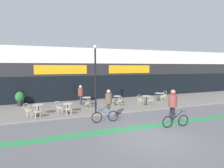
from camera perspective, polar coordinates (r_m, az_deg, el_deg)
The scene contains 26 objects.
ground_plane at distance 8.99m, azimuth 13.14°, elevation -16.73°, with size 120.00×120.00×0.00m, color #5B5B60.
sidewalk_slab at distance 15.29m, azimuth -1.81°, elevation -6.92°, with size 40.00×5.50×0.12m, color slate.
storefront_facade at distance 19.48m, azimuth -6.09°, elevation 3.30°, with size 40.00×4.06×5.20m.
bike_lane_stripe at distance 10.21m, azimuth 8.40°, elevation -13.83°, with size 36.00×0.70×0.01m, color #2D844C.
bistro_table_0 at distance 12.71m, azimuth -22.96°, elevation -7.20°, with size 0.73×0.73×0.76m.
bistro_table_1 at distance 12.78m, azimuth -14.22°, elevation -7.05°, with size 0.69×0.69×0.71m.
bistro_table_2 at distance 14.59m, azimuth -8.31°, elevation -5.15°, with size 0.73×0.73×0.77m.
bistro_table_3 at distance 15.03m, azimuth 1.65°, elevation -4.79°, with size 0.64×0.64×0.77m.
bistro_table_4 at distance 15.49m, azimuth 11.21°, elevation -4.58°, with size 0.79×0.79×0.76m.
bistro_table_5 at distance 17.61m, azimuth 15.06°, elevation -3.51°, with size 0.79×0.79×0.72m.
cafe_chair_0_near at distance 12.11m, azimuth -23.13°, elevation -7.99°, with size 0.41×0.58×0.90m.
cafe_chair_0_side at distance 12.78m, azimuth -25.77°, elevation -7.39°, with size 0.60×0.45×0.90m.
cafe_chair_1_near at distance 12.17m, azimuth -13.91°, elevation -7.62°, with size 0.43×0.59×0.90m.
cafe_chair_1_side at distance 12.74m, azimuth -17.04°, elevation -7.10°, with size 0.59×0.43×0.90m.
cafe_chair_2_near at distance 14.00m, azimuth -7.76°, elevation -5.74°, with size 0.45×0.60×0.90m.
cafe_chair_3_near at distance 14.47m, azimuth 2.58°, elevation -5.32°, with size 0.44×0.59×0.90m.
cafe_chair_3_side at distance 14.83m, azimuth -0.62°, elevation -5.04°, with size 0.59×0.44×0.90m.
cafe_chair_4_near at distance 14.97m, azimuth 12.43°, elevation -5.08°, with size 0.42×0.59×0.90m.
cafe_chair_4_side at distance 15.18m, azimuth 9.18°, elevation -4.86°, with size 0.58×0.40×0.90m.
cafe_chair_5_near at distance 17.10m, azimuth 16.24°, elevation -3.83°, with size 0.43×0.59×0.90m.
cafe_chair_5_side at distance 17.98m, azimuth 16.69°, elevation -3.38°, with size 0.60×0.45×0.90m.
planter_pot at distance 16.53m, azimuth -27.88°, elevation -4.05°, with size 0.72×0.72×1.19m.
lamp_post at distance 12.18m, azimuth -5.46°, elevation 3.25°, with size 0.26×0.26×4.75m.
cyclist_0 at distance 10.77m, azimuth -1.43°, elevation -6.43°, with size 1.71×0.48×2.01m.
cyclist_1 at distance 10.41m, azimuth 19.41°, elevation -6.45°, with size 1.67×0.54×2.14m.
pedestrian_near_end at distance 15.31m, azimuth -10.20°, elevation -2.96°, with size 0.43×0.43×1.68m.
Camera 1 is at (-4.56, -6.96, 3.42)m, focal length 28.00 mm.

